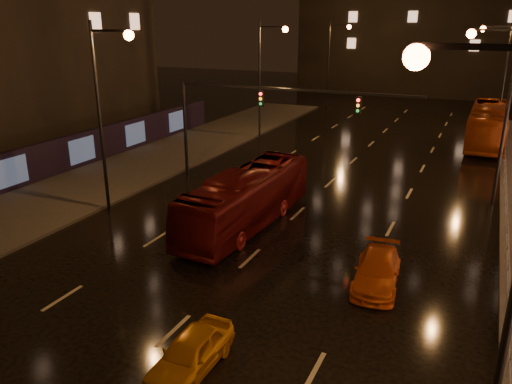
% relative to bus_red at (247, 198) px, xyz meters
% --- Properties ---
extents(ground, '(140.00, 140.00, 0.00)m').
position_rel_bus_red_xyz_m(ground, '(1.80, 6.61, -1.45)').
color(ground, black).
rests_on(ground, ground).
extents(sidewalk_left, '(7.00, 70.00, 0.15)m').
position_rel_bus_red_xyz_m(sidewalk_left, '(-11.70, 1.61, -1.37)').
color(sidewalk_left, '#38332D').
rests_on(sidewalk_left, ground).
extents(hoarding_left, '(0.30, 46.00, 2.50)m').
position_rel_bus_red_xyz_m(hoarding_left, '(-15.40, -1.39, -0.20)').
color(hoarding_left, black).
rests_on(hoarding_left, ground).
extents(traffic_signal, '(15.31, 0.32, 6.20)m').
position_rel_bus_red_xyz_m(traffic_signal, '(-3.26, 6.61, 3.29)').
color(traffic_signal, black).
rests_on(traffic_signal, ground).
extents(streetlight_right, '(2.64, 0.50, 10.00)m').
position_rel_bus_red_xyz_m(streetlight_right, '(10.72, -11.39, 4.98)').
color(streetlight_right, black).
rests_on(streetlight_right, ground).
extents(railing_right, '(0.05, 56.00, 1.00)m').
position_rel_bus_red_xyz_m(railing_right, '(12.00, 4.61, -0.55)').
color(railing_right, '#99999E').
rests_on(railing_right, sidewalk_right).
extents(bus_red, '(2.81, 10.49, 2.90)m').
position_rel_bus_red_xyz_m(bus_red, '(0.00, 0.00, 0.00)').
color(bus_red, '#580C0C').
rests_on(bus_red, ground).
extents(bus_curb, '(2.92, 12.12, 3.37)m').
position_rel_bus_red_xyz_m(bus_curb, '(10.62, 24.50, 0.23)').
color(bus_curb, '#94350E').
rests_on(bus_curb, ground).
extents(taxi_near, '(1.43, 3.51, 1.19)m').
position_rel_bus_red_xyz_m(taxi_near, '(3.42, -10.83, -0.85)').
color(taxi_near, orange).
rests_on(taxi_near, ground).
extents(taxi_far, '(2.09, 4.26, 1.19)m').
position_rel_bus_red_xyz_m(taxi_far, '(7.35, -3.35, -0.85)').
color(taxi_far, '#D85814').
rests_on(taxi_far, ground).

